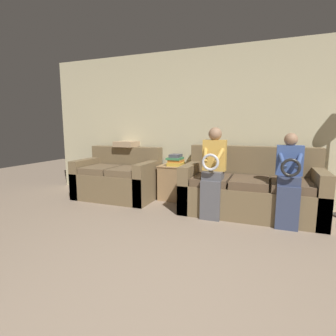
{
  "coord_description": "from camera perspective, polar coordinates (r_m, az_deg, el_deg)",
  "views": [
    {
      "loc": [
        0.64,
        -1.14,
        1.26
      ],
      "look_at": [
        -0.56,
        1.98,
        0.73
      ],
      "focal_mm": 28.0,
      "sensor_mm": 36.0,
      "label": 1
    }
  ],
  "objects": [
    {
      "name": "couch_main",
      "position": [
        4.03,
        17.4,
        -4.67
      ],
      "size": [
        1.92,
        0.91,
        0.96
      ],
      "color": "brown",
      "rests_on": "ground_plane"
    },
    {
      "name": "wall_back",
      "position": [
        4.52,
        13.11,
        8.93
      ],
      "size": [
        6.92,
        0.06,
        2.55
      ],
      "color": "beige",
      "rests_on": "ground_plane"
    },
    {
      "name": "throw_pillow",
      "position": [
        4.94,
        -9.01,
        5.2
      ],
      "size": [
        0.37,
        0.37,
        0.1
      ],
      "color": "tan",
      "rests_on": "couch_side"
    },
    {
      "name": "couch_side",
      "position": [
        4.77,
        -10.76,
        -2.42
      ],
      "size": [
        1.39,
        0.87,
        0.89
      ],
      "color": "brown",
      "rests_on": "ground_plane"
    },
    {
      "name": "book_stack",
      "position": [
        4.5,
        1.68,
        1.67
      ],
      "size": [
        0.26,
        0.28,
        0.19
      ],
      "color": "gold",
      "rests_on": "side_shelf"
    },
    {
      "name": "child_left_seated",
      "position": [
        3.65,
        9.77,
        -0.15
      ],
      "size": [
        0.32,
        0.38,
        1.25
      ],
      "color": "#56565B",
      "rests_on": "ground_plane"
    },
    {
      "name": "side_shelf",
      "position": [
        4.56,
        1.58,
        -3.06
      ],
      "size": [
        0.53,
        0.43,
        0.6
      ],
      "color": "#9E7A51",
      "rests_on": "ground_plane"
    },
    {
      "name": "child_right_seated",
      "position": [
        3.6,
        24.82,
        -1.69
      ],
      "size": [
        0.32,
        0.37,
        1.18
      ],
      "color": "#384260",
      "rests_on": "ground_plane"
    }
  ]
}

